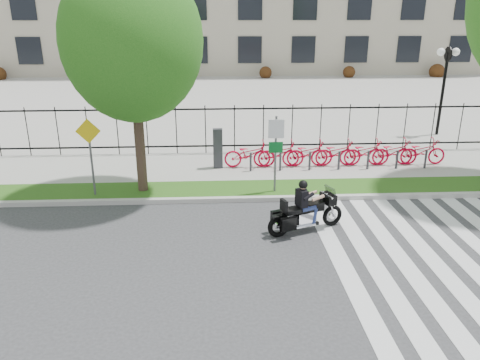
{
  "coord_description": "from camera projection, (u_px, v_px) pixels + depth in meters",
  "views": [
    {
      "loc": [
        -0.77,
        -9.72,
        5.66
      ],
      "look_at": [
        -0.1,
        3.0,
        1.12
      ],
      "focal_mm": 35.0,
      "sensor_mm": 36.0,
      "label": 1
    }
  ],
  "objects": [
    {
      "name": "crosswalk_stripes",
      "position": [
        449.0,
        261.0,
        11.32
      ],
      "size": [
        5.7,
        8.0,
        0.01
      ],
      "primitive_type": null,
      "color": "silver",
      "rests_on": "ground"
    },
    {
      "name": "sign_pole_warning",
      "position": [
        90.0,
        147.0,
        14.57
      ],
      "size": [
        0.78,
        0.09,
        2.49
      ],
      "color": "#59595B",
      "rests_on": "grass_verge"
    },
    {
      "name": "iron_fence",
      "position": [
        234.0,
        129.0,
        19.35
      ],
      "size": [
        30.0,
        0.06,
        2.0
      ],
      "primitive_type": null,
      "color": "black",
      "rests_on": "sidewalk"
    },
    {
      "name": "street_tree_1",
      "position": [
        132.0,
        41.0,
        13.93
      ],
      "size": [
        4.25,
        4.25,
        7.19
      ],
      "color": "#37271E",
      "rests_on": "grass_verge"
    },
    {
      "name": "motorcycle_rider",
      "position": [
        306.0,
        211.0,
        12.72
      ],
      "size": [
        2.23,
        1.17,
        1.81
      ],
      "color": "black",
      "rests_on": "ground"
    },
    {
      "name": "sidewalk",
      "position": [
        236.0,
        167.0,
        18.06
      ],
      "size": [
        60.0,
        3.5,
        0.15
      ],
      "primitive_type": "cube",
      "color": "#AEABA3",
      "rests_on": "ground"
    },
    {
      "name": "ground",
      "position": [
        251.0,
        267.0,
        11.08
      ],
      "size": [
        120.0,
        120.0,
        0.0
      ],
      "primitive_type": "plane",
      "color": "#333335",
      "rests_on": "ground"
    },
    {
      "name": "lamp_post_right",
      "position": [
        446.0,
        69.0,
        21.79
      ],
      "size": [
        1.06,
        0.7,
        4.25
      ],
      "color": "black",
      "rests_on": "ground"
    },
    {
      "name": "plaza",
      "position": [
        226.0,
        94.0,
        34.58
      ],
      "size": [
        80.0,
        34.0,
        0.1
      ],
      "primitive_type": "cube",
      "color": "#AEABA3",
      "rests_on": "ground"
    },
    {
      "name": "bike_share_station",
      "position": [
        334.0,
        153.0,
        17.81
      ],
      "size": [
        8.94,
        0.88,
        1.5
      ],
      "color": "#2D2D33",
      "rests_on": "sidewalk"
    },
    {
      "name": "curb",
      "position": [
        241.0,
        199.0,
        14.91
      ],
      "size": [
        60.0,
        0.2,
        0.15
      ],
      "primitive_type": "cube",
      "color": "#B3B0A9",
      "rests_on": "ground"
    },
    {
      "name": "grass_verge",
      "position": [
        240.0,
        190.0,
        15.71
      ],
      "size": [
        60.0,
        1.5,
        0.15
      ],
      "primitive_type": "cube",
      "color": "#214912",
      "rests_on": "ground"
    },
    {
      "name": "sign_pole_regulatory",
      "position": [
        276.0,
        144.0,
        14.86
      ],
      "size": [
        0.5,
        0.09,
        2.5
      ],
      "color": "#59595B",
      "rests_on": "grass_verge"
    }
  ]
}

